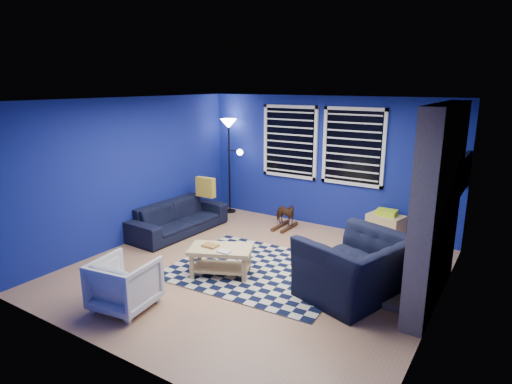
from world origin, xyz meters
TOP-DOWN VIEW (x-y plane):
  - floor at (0.00, 0.00)m, footprint 5.00×5.00m
  - ceiling at (0.00, 0.00)m, footprint 5.00×5.00m
  - wall_back at (0.00, 2.50)m, footprint 5.00×0.00m
  - wall_left at (-2.50, 0.00)m, footprint 0.00×5.00m
  - wall_right at (2.50, 0.00)m, footprint 0.00×5.00m
  - fireplace at (2.36, 0.50)m, footprint 0.65×2.00m
  - window_left at (-0.75, 2.46)m, footprint 1.17×0.06m
  - window_right at (0.55, 2.46)m, footprint 1.17×0.06m
  - tv at (2.45, 2.00)m, footprint 0.07×1.00m
  - rug at (0.06, 0.04)m, footprint 2.59×2.12m
  - sofa at (-2.10, 0.66)m, footprint 2.00×0.85m
  - armchair_big at (1.54, 0.01)m, footprint 1.57×1.46m
  - armchair_bent at (-0.76, -1.77)m, footprint 0.79×0.80m
  - rocking_horse at (-0.54, 1.93)m, footprint 0.35×0.56m
  - coffee_table at (-0.33, -0.39)m, footprint 1.02×0.83m
  - cabinet at (1.29, 2.25)m, footprint 0.67×0.52m
  - floor_lamp at (-2.05, 2.25)m, footprint 0.55×0.34m
  - throw_pillow at (-1.95, 1.29)m, footprint 0.40×0.13m

SIDE VIEW (x-z plane):
  - floor at x=0.00m, z-range 0.00..0.00m
  - rug at x=0.06m, z-range 0.00..0.02m
  - cabinet at x=1.29m, z-range -0.03..0.55m
  - sofa at x=-2.10m, z-range 0.00..0.58m
  - rocking_horse at x=-0.54m, z-range 0.07..0.51m
  - coffee_table at x=-0.33m, z-range 0.09..0.53m
  - armchair_bent at x=-0.76m, z-range 0.00..0.65m
  - armchair_big at x=1.54m, z-range 0.00..0.83m
  - throw_pillow at x=-1.95m, z-range 0.58..0.96m
  - fireplace at x=2.36m, z-range -0.05..2.45m
  - wall_back at x=0.00m, z-range -1.25..3.75m
  - wall_left at x=-2.50m, z-range -1.25..3.75m
  - wall_right at x=2.50m, z-range -1.25..3.75m
  - tv at x=2.45m, z-range 1.11..1.69m
  - window_left at x=-0.75m, z-range 0.89..2.31m
  - window_right at x=0.55m, z-range 0.89..2.31m
  - floor_lamp at x=-2.05m, z-range 0.64..2.64m
  - ceiling at x=0.00m, z-range 2.50..2.50m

